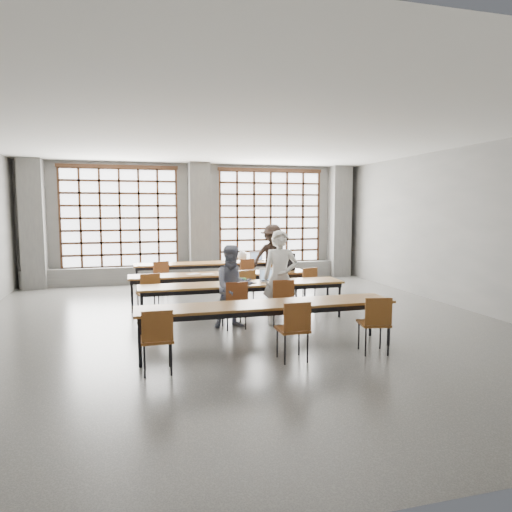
{
  "coord_description": "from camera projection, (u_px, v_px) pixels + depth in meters",
  "views": [
    {
      "loc": [
        -1.91,
        -8.22,
        2.18
      ],
      "look_at": [
        0.42,
        0.4,
        1.24
      ],
      "focal_mm": 32.0,
      "sensor_mm": 36.0,
      "label": 1
    }
  ],
  "objects": [
    {
      "name": "column_right",
      "position": [
        339.0,
        222.0,
        14.61
      ],
      "size": [
        0.6,
        0.55,
        3.5
      ],
      "primitive_type": "cube",
      "color": "#51514F",
      "rests_on": "floor"
    },
    {
      "name": "student_male",
      "position": [
        280.0,
        278.0,
        8.52
      ],
      "size": [
        0.75,
        0.6,
        1.77
      ],
      "primitive_type": "imported",
      "rotation": [
        0.0,
        0.0,
        -0.32
      ],
      "color": "white",
      "rests_on": "floor"
    },
    {
      "name": "paper_sheet_b",
      "position": [
        207.0,
        274.0,
        10.08
      ],
      "size": [
        0.33,
        0.27,
        0.0
      ],
      "primitive_type": "cube",
      "rotation": [
        0.0,
        0.0,
        0.21
      ],
      "color": "white",
      "rests_on": "desk_row_b"
    },
    {
      "name": "student_female",
      "position": [
        233.0,
        287.0,
        8.3
      ],
      "size": [
        0.77,
        0.62,
        1.51
      ],
      "primitive_type": "imported",
      "rotation": [
        0.0,
        0.0,
        0.06
      ],
      "color": "navy",
      "rests_on": "floor"
    },
    {
      "name": "green_box",
      "position": [
        239.0,
        280.0,
        8.92
      ],
      "size": [
        0.26,
        0.19,
        0.09
      ],
      "primitive_type": "cube",
      "rotation": [
        0.0,
        0.0,
        -0.43
      ],
      "color": "#2B8432",
      "rests_on": "desk_row_c"
    },
    {
      "name": "laptop_front",
      "position": [
        269.0,
        278.0,
        9.11
      ],
      "size": [
        0.41,
        0.37,
        0.26
      ],
      "color": "#B5B4B9",
      "rests_on": "desk_row_c"
    },
    {
      "name": "student_back",
      "position": [
        272.0,
        257.0,
        12.17
      ],
      "size": [
        1.16,
        0.7,
        1.75
      ],
      "primitive_type": "imported",
      "rotation": [
        0.0,
        0.0,
        -0.05
      ],
      "color": "black",
      "rests_on": "floor"
    },
    {
      "name": "chair_near_mid",
      "position": [
        294.0,
        325.0,
        6.45
      ],
      "size": [
        0.42,
        0.43,
        0.88
      ],
      "color": "brown",
      "rests_on": "floor"
    },
    {
      "name": "paper_sheet_a",
      "position": [
        193.0,
        274.0,
        10.1
      ],
      "size": [
        0.36,
        0.31,
        0.0
      ],
      "primitive_type": "cube",
      "rotation": [
        0.0,
        0.0,
        0.43
      ],
      "color": "white",
      "rests_on": "desk_row_b"
    },
    {
      "name": "paper_sheet_c",
      "position": [
        225.0,
        273.0,
        10.24
      ],
      "size": [
        0.32,
        0.24,
        0.0
      ],
      "primitive_type": "cube",
      "rotation": [
        0.0,
        0.0,
        0.1
      ],
      "color": "white",
      "rests_on": "desk_row_b"
    },
    {
      "name": "desk_row_c",
      "position": [
        243.0,
        286.0,
        8.87
      ],
      "size": [
        4.0,
        0.7,
        0.73
      ],
      "color": "brown",
      "rests_on": "floor"
    },
    {
      "name": "ceiling",
      "position": [
        239.0,
        135.0,
        8.25
      ],
      "size": [
        11.0,
        11.0,
        0.0
      ],
      "primitive_type": "plane",
      "rotation": [
        3.14,
        0.0,
        0.0
      ],
      "color": "silver",
      "rests_on": "floor"
    },
    {
      "name": "chair_back_mid",
      "position": [
        245.0,
        272.0,
        11.88
      ],
      "size": [
        0.5,
        0.5,
        0.88
      ],
      "color": "maroon",
      "rests_on": "floor"
    },
    {
      "name": "plastic_bag",
      "position": [
        242.0,
        256.0,
        12.52
      ],
      "size": [
        0.31,
        0.27,
        0.29
      ],
      "primitive_type": "ellipsoid",
      "rotation": [
        0.0,
        0.0,
        0.27
      ],
      "color": "white",
      "rests_on": "desk_row_a"
    },
    {
      "name": "wall_right",
      "position": [
        468.0,
        228.0,
        9.73
      ],
      "size": [
        0.0,
        11.0,
        11.0
      ],
      "primitive_type": "plane",
      "rotation": [
        1.57,
        0.0,
        -1.57
      ],
      "color": "#60605D",
      "rests_on": "floor"
    },
    {
      "name": "phone",
      "position": [
        253.0,
        283.0,
        8.82
      ],
      "size": [
        0.14,
        0.1,
        0.01
      ],
      "primitive_type": "cube",
      "rotation": [
        0.0,
        0.0,
        0.37
      ],
      "color": "black",
      "rests_on": "desk_row_c"
    },
    {
      "name": "desk_row_a",
      "position": [
        210.0,
        265.0,
        12.26
      ],
      "size": [
        4.0,
        0.7,
        0.73
      ],
      "color": "brown",
      "rests_on": "floor"
    },
    {
      "name": "chair_back_left",
      "position": [
        159.0,
        275.0,
        11.31
      ],
      "size": [
        0.53,
        0.53,
        0.88
      ],
      "color": "brown",
      "rests_on": "floor"
    },
    {
      "name": "window_left",
      "position": [
        120.0,
        218.0,
        13.03
      ],
      "size": [
        3.32,
        0.12,
        3.0
      ],
      "color": "white",
      "rests_on": "wall_back"
    },
    {
      "name": "floor",
      "position": [
        240.0,
        324.0,
        8.61
      ],
      "size": [
        11.0,
        11.0,
        0.0
      ],
      "primitive_type": "plane",
      "color": "#50504D",
      "rests_on": "ground"
    },
    {
      "name": "chair_mid_centre",
      "position": [
        245.0,
        285.0,
        9.73
      ],
      "size": [
        0.47,
        0.47,
        0.88
      ],
      "color": "brown",
      "rests_on": "floor"
    },
    {
      "name": "column_left",
      "position": [
        33.0,
        224.0,
        12.27
      ],
      "size": [
        0.6,
        0.55,
        3.5
      ],
      "primitive_type": "cube",
      "color": "#51514F",
      "rests_on": "floor"
    },
    {
      "name": "chair_mid_right",
      "position": [
        306.0,
        283.0,
        10.1
      ],
      "size": [
        0.53,
        0.53,
        0.88
      ],
      "color": "brown",
      "rests_on": "floor"
    },
    {
      "name": "chair_near_right",
      "position": [
        376.0,
        319.0,
        6.79
      ],
      "size": [
        0.49,
        0.49,
        0.88
      ],
      "color": "brown",
      "rests_on": "floor"
    },
    {
      "name": "chair_mid_left",
      "position": [
        149.0,
        290.0,
        9.22
      ],
      "size": [
        0.5,
        0.5,
        0.88
      ],
      "color": "brown",
      "rests_on": "floor"
    },
    {
      "name": "chair_front_left",
      "position": [
        235.0,
        300.0,
        8.2
      ],
      "size": [
        0.44,
        0.45,
        0.88
      ],
      "color": "brown",
      "rests_on": "floor"
    },
    {
      "name": "laptop_back",
      "position": [
        257.0,
        258.0,
        12.7
      ],
      "size": [
        0.39,
        0.34,
        0.26
      ],
      "color": "silver",
      "rests_on": "desk_row_a"
    },
    {
      "name": "column_mid",
      "position": [
        199.0,
        223.0,
        13.44
      ],
      "size": [
        0.6,
        0.55,
        3.5
      ],
      "primitive_type": "cube",
      "color": "#51514F",
      "rests_on": "floor"
    },
    {
      "name": "chair_front_right",
      "position": [
        282.0,
        297.0,
        8.44
      ],
      "size": [
        0.46,
        0.46,
        0.88
      ],
      "color": "brown",
      "rests_on": "floor"
    },
    {
      "name": "mouse",
      "position": [
        289.0,
        280.0,
        9.09
      ],
      "size": [
        0.12,
        0.1,
        0.04
      ],
      "primitive_type": "ellipsoid",
      "rotation": [
        0.0,
        0.0,
        -0.41
      ],
      "color": "white",
      "rests_on": "desk_row_c"
    },
    {
      "name": "wall_front",
      "position": [
        420.0,
        271.0,
        3.15
      ],
      "size": [
        10.0,
        0.0,
        10.0
      ],
      "primitive_type": "plane",
      "rotation": [
        -1.57,
        0.0,
        0.0
      ],
      "color": "#60605D",
      "rests_on": "floor"
    },
    {
      "name": "backpack",
      "position": [
        287.0,
        262.0,
        10.65
      ],
      "size": [
        0.36,
        0.28,
        0.4
      ],
      "primitive_type": "cube",
      "rotation": [
        0.0,
        0.0,
        0.29
      ],
      "color": "black",
      "rests_on": "desk_row_b"
    },
    {
      "name": "wall_back",
      "position": [
        198.0,
        223.0,
        13.71
      ],
      "size": [
        10.0,
        0.0,
        10.0
      ],
      "primitive_type": "plane",
      "rotation": [
        1.57,
        0.0,
        0.0
      ],
      "color": "#60605D",
      "rests_on": "floor"
    },
    {
      "name": "chair_back_right",
      "position": [
        274.0,
        270.0,
        12.09
      ],
      "size": [
        0.47,
        0.48,
        0.88
      ],
      "color": "brown",
      "rests_on": "floor"
    },
    {
      "name": "window_right",
      "position": [
        270.0,
        217.0,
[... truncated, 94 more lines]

